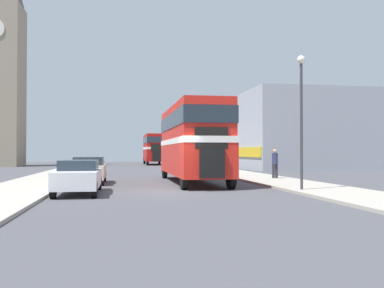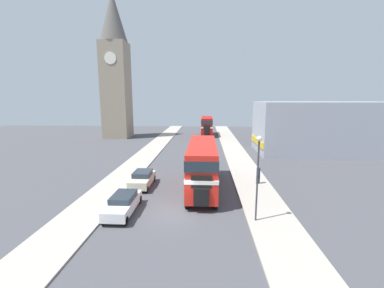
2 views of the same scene
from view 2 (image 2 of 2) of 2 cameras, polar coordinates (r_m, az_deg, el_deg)
name	(u,v)px [view 2 (image 2 of 2)]	position (r m, az deg, el deg)	size (l,w,h in m)	color
ground_plane	(177,214)	(19.62, -3.45, -15.20)	(120.00, 120.00, 0.00)	#47474C
sidewalk_right	(269,215)	(20.03, 16.81, -14.88)	(3.50, 120.00, 0.12)	#A8A093
sidewalk_left	(87,211)	(21.39, -22.28, -13.58)	(3.50, 120.00, 0.12)	#A8A093
double_decker_bus	(202,162)	(23.85, 2.32, -4.03)	(2.55, 10.87, 4.31)	red
bus_distant	(207,125)	(58.88, 3.31, 4.31)	(2.50, 9.35, 4.15)	#B2140F
car_parked_near	(123,203)	(20.08, -15.06, -12.62)	(1.71, 4.56, 1.41)	white
car_parked_mid	(142,179)	(25.36, -10.97, -7.57)	(1.78, 4.19, 1.47)	beige
pedestrian_walking	(258,173)	(26.06, 14.52, -6.36)	(0.36, 0.36, 1.80)	#282833
street_lamp	(258,166)	(17.59, 14.46, -4.78)	(0.36, 0.36, 5.86)	#38383D
church_tower	(115,65)	(58.32, -16.71, 16.39)	(5.52, 5.52, 29.75)	gray
shop_building_block	(324,128)	(44.34, 27.25, 3.22)	(20.15, 9.58, 7.87)	#999EA8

